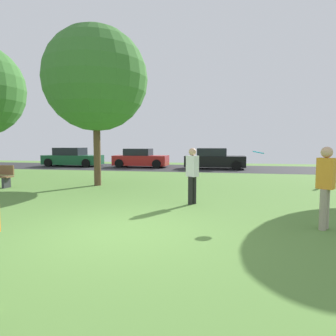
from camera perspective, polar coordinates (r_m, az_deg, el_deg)
The scene contains 9 objects.
ground_plane at distance 6.23m, azimuth -9.50°, elevation -11.99°, with size 44.00×44.00×0.00m, color #547F38.
road_strip at distance 21.75m, azimuth 5.55°, elevation -0.03°, with size 44.00×6.40×0.01m, color #28282B.
maple_tree_far at distance 13.32m, azimuth -13.65°, elevation 16.18°, with size 4.33×4.33×6.63m.
person_thrower at distance 6.95m, azimuth 27.88°, elevation -2.69°, with size 0.39×0.36×1.72m.
person_catcher at distance 8.76m, azimuth 4.67°, elevation -1.02°, with size 0.39×0.36×1.65m.
frisbee_disc at distance 7.51m, azimuth 16.90°, elevation 2.88°, with size 0.27×0.27×0.08m.
parked_car_green at distance 24.79m, azimuth -17.82°, elevation 1.88°, with size 4.48×2.08×1.46m.
parked_car_red at distance 22.68m, azimuth -5.30°, elevation 1.79°, with size 4.05×1.92×1.40m.
parked_car_black at distance 21.40m, azimuth 8.86°, elevation 1.64°, with size 4.20×1.95×1.46m.
Camera 1 is at (2.13, -5.57, 1.78)m, focal length 31.89 mm.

